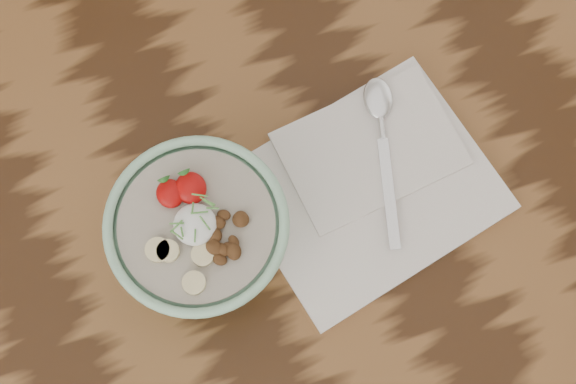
% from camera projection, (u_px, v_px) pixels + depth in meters
% --- Properties ---
extents(table, '(1.60, 0.90, 0.75)m').
position_uv_depth(table, '(199.00, 222.00, 1.00)').
color(table, '#331C0C').
rests_on(table, ground).
extents(breakfast_bowl, '(0.19, 0.19, 0.12)m').
position_uv_depth(breakfast_bowl, '(200.00, 233.00, 0.84)').
color(breakfast_bowl, '#97CBA7').
rests_on(breakfast_bowl, table).
extents(napkin, '(0.29, 0.25, 0.02)m').
position_uv_depth(napkin, '(369.00, 181.00, 0.91)').
color(napkin, white).
rests_on(napkin, table).
extents(spoon, '(0.09, 0.20, 0.01)m').
position_uv_depth(spoon, '(381.00, 122.00, 0.92)').
color(spoon, silver).
rests_on(spoon, napkin).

